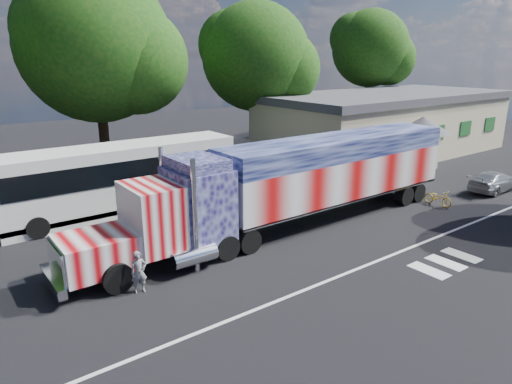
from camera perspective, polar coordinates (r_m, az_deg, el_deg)
ground at (r=20.50m, az=5.06°, el=-7.04°), size 100.00×100.00×0.00m
lane_markings at (r=19.39m, az=16.46°, el=-9.15°), size 30.00×2.67×0.01m
semi_truck at (r=22.39m, az=5.43°, el=1.41°), size 21.44×3.39×4.57m
coach_bus at (r=25.63m, az=-16.31°, el=1.74°), size 12.64×2.94×3.68m
hall_building at (r=41.28m, az=16.00°, el=8.27°), size 22.40×12.80×5.20m
parked_car at (r=32.42m, az=27.65°, el=1.20°), size 4.31×1.77×1.25m
woman at (r=17.11m, az=-14.45°, el=-9.67°), size 0.63×0.47×1.58m
bicycle at (r=27.96m, az=21.81°, el=-0.68°), size 0.61×1.71×0.90m
tree_ne_a at (r=38.61m, az=0.22°, el=16.46°), size 9.17×8.74×12.47m
tree_n_mid at (r=34.27m, az=-19.10°, el=16.84°), size 10.92×10.40×14.08m
tree_far_ne at (r=50.16m, az=14.25°, el=16.94°), size 8.15×7.76×12.79m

